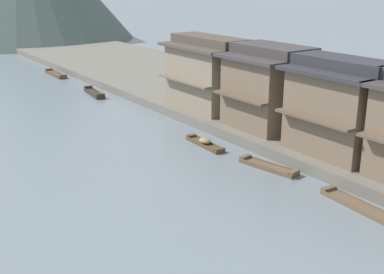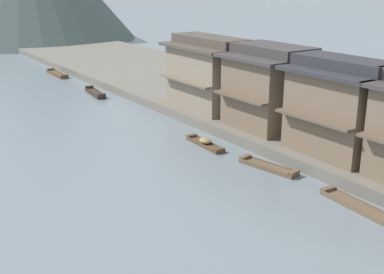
% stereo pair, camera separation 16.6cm
% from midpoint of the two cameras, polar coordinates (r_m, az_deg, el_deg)
% --- Properties ---
extents(riverbank_right, '(18.00, 110.00, 0.77)m').
position_cam_midpoint_polar(riverbank_right, '(47.98, 6.56, 4.29)').
color(riverbank_right, '#6B665B').
rests_on(riverbank_right, ground).
extents(boat_moored_nearest, '(1.00, 4.07, 0.59)m').
position_cam_midpoint_polar(boat_moored_nearest, '(35.67, 1.36, -0.71)').
color(boat_moored_nearest, brown).
rests_on(boat_moored_nearest, ground).
extents(boat_moored_second, '(1.47, 4.72, 0.53)m').
position_cam_midpoint_polar(boat_moored_second, '(52.48, -11.34, 5.00)').
color(boat_moored_second, '#33281E').
rests_on(boat_moored_second, ground).
extents(boat_moored_third, '(1.09, 5.51, 0.49)m').
position_cam_midpoint_polar(boat_moored_third, '(64.24, -15.56, 7.01)').
color(boat_moored_third, brown).
rests_on(boat_moored_third, ground).
extents(boat_moored_far, '(1.67, 4.26, 0.40)m').
position_cam_midpoint_polar(boat_moored_far, '(31.79, 8.69, -3.42)').
color(boat_moored_far, brown).
rests_on(boat_moored_far, ground).
extents(boat_midriver_drifting, '(1.40, 5.53, 0.36)m').
position_cam_midpoint_polar(boat_midriver_drifting, '(27.48, 19.11, -7.82)').
color(boat_midriver_drifting, brown).
rests_on(boat_midriver_drifting, ground).
extents(house_waterfront_tall, '(5.54, 6.72, 6.14)m').
position_cam_midpoint_polar(house_waterfront_tall, '(32.76, 16.65, 3.35)').
color(house_waterfront_tall, '#75604C').
rests_on(house_waterfront_tall, riverbank_right).
extents(house_waterfront_narrow, '(6.66, 6.26, 6.14)m').
position_cam_midpoint_polar(house_waterfront_narrow, '(37.75, 9.00, 5.75)').
color(house_waterfront_narrow, '#75604C').
rests_on(house_waterfront_narrow, riverbank_right).
extents(house_waterfront_far, '(5.71, 7.90, 6.14)m').
position_cam_midpoint_polar(house_waterfront_far, '(42.93, 1.82, 7.41)').
color(house_waterfront_far, gray).
rests_on(house_waterfront_far, riverbank_right).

